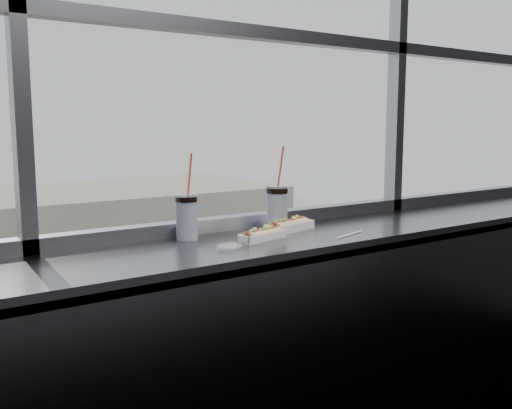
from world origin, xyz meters
TOP-DOWN VIEW (x-y plane):
  - wall_back_lower at (0.00, 1.50)m, footprint 6.00×0.00m
  - counter at (0.00, 1.23)m, footprint 6.00×0.55m
  - counter_fascia at (0.00, 0.97)m, footprint 6.00×0.04m
  - hotdog_tray_left at (-0.13, 1.20)m, footprint 0.24×0.11m
  - hotdog_tray_right at (0.09, 1.30)m, footprint 0.28×0.14m
  - soda_cup_left at (-0.38, 1.40)m, footprint 0.10×0.10m
  - soda_cup_right at (0.07, 1.36)m, footprint 0.11×0.11m
  - loose_straw at (0.24, 1.07)m, footprint 0.20×0.07m
  - wrapper at (-0.34, 1.13)m, footprint 0.10×0.07m
  - car_near_e at (13.93, 17.50)m, footprint 3.01×6.68m
  - car_far_c at (12.37, 25.50)m, footprint 2.90×6.17m
  - tree_right at (10.57, 29.50)m, footprint 3.00×3.00m

SIDE VIEW (x-z plane):
  - car_far_c at x=12.37m, z-range -10.94..-8.94m
  - car_near_e at x=13.93m, z-range -10.94..-8.75m
  - tree_right at x=10.57m, z-range -10.17..-5.49m
  - wall_back_lower at x=0.00m, z-range -2.45..3.55m
  - counter_fascia at x=0.00m, z-range 0.03..1.07m
  - counter at x=0.00m, z-range 1.04..1.10m
  - loose_straw at x=0.24m, z-range 1.10..1.11m
  - wrapper at x=-0.34m, z-range 1.10..1.13m
  - hotdog_tray_left at x=-0.13m, z-range 1.09..1.15m
  - hotdog_tray_right at x=0.09m, z-range 1.09..1.16m
  - soda_cup_left at x=-0.38m, z-range 1.02..1.39m
  - soda_cup_right at x=0.07m, z-range 1.02..1.41m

